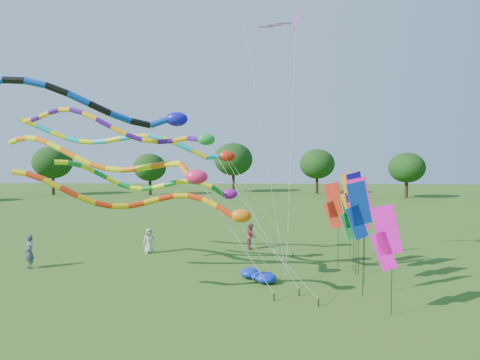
{
  "coord_description": "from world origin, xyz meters",
  "views": [
    {
      "loc": [
        1.06,
        -14.46,
        5.8
      ],
      "look_at": [
        0.33,
        4.57,
        4.8
      ],
      "focal_mm": 30.0,
      "sensor_mm": 36.0,
      "label": 1
    }
  ],
  "objects_px": {
    "person_a": "(149,241)",
    "person_b": "(29,252)",
    "blue_nylon_heap": "(254,275)",
    "tube_kite_red": "(161,202)",
    "tube_kite_orange": "(122,162)",
    "person_c": "(251,236)"
  },
  "relations": [
    {
      "from": "person_a",
      "to": "person_b",
      "type": "bearing_deg",
      "value": -170.13
    },
    {
      "from": "blue_nylon_heap",
      "to": "person_b",
      "type": "relative_size",
      "value": 0.92
    },
    {
      "from": "tube_kite_red",
      "to": "tube_kite_orange",
      "type": "distance_m",
      "value": 4.36
    },
    {
      "from": "blue_nylon_heap",
      "to": "person_c",
      "type": "height_order",
      "value": "person_c"
    },
    {
      "from": "tube_kite_orange",
      "to": "blue_nylon_heap",
      "type": "xyz_separation_m",
      "value": [
        6.28,
        0.28,
        -5.44
      ]
    },
    {
      "from": "tube_kite_red",
      "to": "person_b",
      "type": "xyz_separation_m",
      "value": [
        -8.25,
        4.91,
        -3.19
      ]
    },
    {
      "from": "tube_kite_red",
      "to": "tube_kite_orange",
      "type": "height_order",
      "value": "tube_kite_orange"
    },
    {
      "from": "tube_kite_orange",
      "to": "person_a",
      "type": "bearing_deg",
      "value": 112.58
    },
    {
      "from": "tube_kite_red",
      "to": "person_c",
      "type": "distance_m",
      "value": 11.07
    },
    {
      "from": "blue_nylon_heap",
      "to": "person_c",
      "type": "distance_m",
      "value": 6.63
    },
    {
      "from": "person_b",
      "to": "person_c",
      "type": "relative_size",
      "value": 1.09
    },
    {
      "from": "blue_nylon_heap",
      "to": "person_a",
      "type": "xyz_separation_m",
      "value": [
        -6.5,
        5.19,
        0.54
      ]
    },
    {
      "from": "tube_kite_orange",
      "to": "person_a",
      "type": "xyz_separation_m",
      "value": [
        -0.22,
        5.48,
        -4.89
      ]
    },
    {
      "from": "tube_kite_red",
      "to": "blue_nylon_heap",
      "type": "xyz_separation_m",
      "value": [
        3.67,
        3.4,
        -3.87
      ]
    },
    {
      "from": "person_a",
      "to": "person_c",
      "type": "height_order",
      "value": "person_c"
    },
    {
      "from": "blue_nylon_heap",
      "to": "person_a",
      "type": "bearing_deg",
      "value": 141.35
    },
    {
      "from": "tube_kite_orange",
      "to": "blue_nylon_heap",
      "type": "height_order",
      "value": "tube_kite_orange"
    },
    {
      "from": "tube_kite_orange",
      "to": "person_b",
      "type": "height_order",
      "value": "tube_kite_orange"
    },
    {
      "from": "blue_nylon_heap",
      "to": "person_b",
      "type": "height_order",
      "value": "person_b"
    },
    {
      "from": "person_b",
      "to": "person_c",
      "type": "bearing_deg",
      "value": 58.45
    },
    {
      "from": "tube_kite_orange",
      "to": "person_a",
      "type": "height_order",
      "value": "tube_kite_orange"
    },
    {
      "from": "tube_kite_red",
      "to": "person_a",
      "type": "height_order",
      "value": "tube_kite_red"
    }
  ]
}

